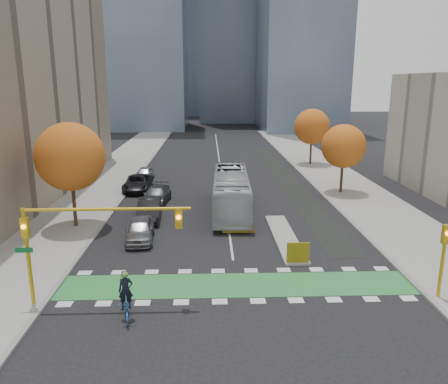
{
  "coord_description": "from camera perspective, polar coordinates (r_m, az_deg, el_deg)",
  "views": [
    {
      "loc": [
        -1.49,
        -21.02,
        11.08
      ],
      "look_at": [
        -0.37,
        11.07,
        3.0
      ],
      "focal_mm": 35.0,
      "sensor_mm": 36.0,
      "label": 1
    }
  ],
  "objects": [
    {
      "name": "median_island",
      "position": [
        32.44,
        7.91,
        -5.84
      ],
      "size": [
        1.6,
        10.0,
        0.16
      ],
      "primitive_type": "cube",
      "color": "gray",
      "rests_on": "ground"
    },
    {
      "name": "parked_car_d",
      "position": [
        46.69,
        -11.2,
        1.15
      ],
      "size": [
        2.83,
        5.9,
        1.62
      ],
      "primitive_type": "imported",
      "rotation": [
        0.0,
        0.0,
        0.02
      ],
      "color": "black",
      "rests_on": "ground"
    },
    {
      "name": "sidewalk_east",
      "position": [
        45.04,
        17.52,
        -0.69
      ],
      "size": [
        7.0,
        120.0,
        0.15
      ],
      "primitive_type": "cube",
      "color": "gray",
      "rests_on": "ground"
    },
    {
      "name": "parked_car_e",
      "position": [
        51.53,
        -10.34,
        2.35
      ],
      "size": [
        1.98,
        4.59,
        1.54
      ],
      "primitive_type": "imported",
      "rotation": [
        0.0,
        0.0,
        -0.04
      ],
      "color": "#A4A5AA",
      "rests_on": "ground"
    },
    {
      "name": "tree_east_near",
      "position": [
        45.51,
        15.35,
        5.77
      ],
      "size": [
        4.4,
        4.4,
        7.08
      ],
      "color": "#332114",
      "rests_on": "ground"
    },
    {
      "name": "curb_west",
      "position": [
        43.31,
        -13.26,
        -0.98
      ],
      "size": [
        0.3,
        120.0,
        0.16
      ],
      "primitive_type": "cube",
      "color": "gray",
      "rests_on": "ground"
    },
    {
      "name": "tree_east_far",
      "position": [
        60.94,
        11.41,
        8.35
      ],
      "size": [
        4.8,
        4.8,
        7.65
      ],
      "color": "#332114",
      "rests_on": "ground"
    },
    {
      "name": "bus",
      "position": [
        38.22,
        0.95,
        0.04
      ],
      "size": [
        3.46,
        12.88,
        3.56
      ],
      "primitive_type": "imported",
      "rotation": [
        0.0,
        0.0,
        -0.04
      ],
      "color": "#B3B8BC",
      "rests_on": "ground"
    },
    {
      "name": "tree_west",
      "position": [
        35.08,
        -19.46,
        4.36
      ],
      "size": [
        5.2,
        5.2,
        8.22
      ],
      "color": "#332114",
      "rests_on": "ground"
    },
    {
      "name": "traffic_signal_west",
      "position": [
        22.62,
        -18.49,
        -4.79
      ],
      "size": [
        8.53,
        0.56,
        5.2
      ],
      "color": "#BF9914",
      "rests_on": "ground"
    },
    {
      "name": "parked_car_a",
      "position": [
        32.04,
        -10.92,
        -4.86
      ],
      "size": [
        2.24,
        4.84,
        1.6
      ],
      "primitive_type": "imported",
      "rotation": [
        0.0,
        0.0,
        0.07
      ],
      "color": "gray",
      "rests_on": "ground"
    },
    {
      "name": "parked_car_c",
      "position": [
        41.54,
        -8.86,
        -0.4
      ],
      "size": [
        2.72,
        5.58,
        1.56
      ],
      "primitive_type": "imported",
      "rotation": [
        0.0,
        0.0,
        -0.1
      ],
      "color": "#434447",
      "rests_on": "ground"
    },
    {
      "name": "hazard_board",
      "position": [
        27.78,
        9.64,
        -7.81
      ],
      "size": [
        1.4,
        0.12,
        1.3
      ],
      "primitive_type": "cube",
      "color": "yellow",
      "rests_on": "median_island"
    },
    {
      "name": "ground",
      "position": [
        23.81,
        1.88,
        -13.62
      ],
      "size": [
        300.0,
        300.0,
        0.0
      ],
      "primitive_type": "plane",
      "color": "black",
      "rests_on": "ground"
    },
    {
      "name": "parked_car_b",
      "position": [
        36.74,
        -9.76,
        -2.27
      ],
      "size": [
        2.13,
        5.2,
        1.68
      ],
      "primitive_type": "imported",
      "rotation": [
        0.0,
        0.0,
        0.07
      ],
      "color": "black",
      "rests_on": "ground"
    },
    {
      "name": "curb_east",
      "position": [
        44.0,
        13.21,
        -0.74
      ],
      "size": [
        0.3,
        120.0,
        0.16
      ],
      "primitive_type": "cube",
      "color": "gray",
      "rests_on": "ground"
    },
    {
      "name": "traffic_signal_east",
      "position": [
        25.18,
        26.79,
        -6.82
      ],
      "size": [
        0.35,
        0.43,
        4.1
      ],
      "color": "#BF9914",
      "rests_on": "ground"
    },
    {
      "name": "bike_crossing",
      "position": [
        25.14,
        1.65,
        -12.02
      ],
      "size": [
        20.0,
        3.0,
        0.01
      ],
      "primitive_type": "cube",
      "color": "#2B853C",
      "rests_on": "ground"
    },
    {
      "name": "centre_line",
      "position": [
        62.03,
        -0.59,
        3.84
      ],
      "size": [
        0.15,
        70.0,
        0.01
      ],
      "primitive_type": "cube",
      "color": "silver",
      "rests_on": "ground"
    },
    {
      "name": "sidewalk_west",
      "position": [
        44.14,
        -17.72,
        -1.0
      ],
      "size": [
        7.0,
        120.0,
        0.15
      ],
      "primitive_type": "cube",
      "color": "gray",
      "rests_on": "ground"
    },
    {
      "name": "cyclist",
      "position": [
        22.07,
        -12.62,
        -13.97
      ],
      "size": [
        1.18,
        2.23,
        2.45
      ],
      "rotation": [
        0.0,
        0.0,
        0.22
      ],
      "color": "#1D5088",
      "rests_on": "ground"
    },
    {
      "name": "bike_lane_paint",
      "position": [
        52.98,
        7.83,
        1.93
      ],
      "size": [
        2.5,
        50.0,
        0.01
      ],
      "primitive_type": "cube",
      "color": "black",
      "rests_on": "ground"
    }
  ]
}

